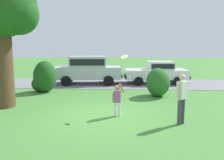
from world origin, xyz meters
TOP-DOWN VIEW (x-y plane):
  - ground_plane at (0.00, 0.00)m, footprint 80.00×80.00m
  - driveway_strip at (0.00, 7.54)m, footprint 28.00×4.40m
  - shrub_near_tree at (-3.75, 4.42)m, footprint 1.50×1.36m
  - shrub_centre_left at (2.66, 3.65)m, footprint 1.24×1.49m
  - parked_sedan at (3.16, 7.80)m, footprint 4.50×2.30m
  - parked_suv at (-1.67, 7.42)m, footprint 4.86×2.46m
  - child_thrower at (0.64, -0.01)m, footprint 0.47×0.24m
  - frisbee at (0.90, 0.38)m, footprint 0.30×0.27m
  - adult_onlooker at (2.86, -0.81)m, footprint 0.41×0.41m

SIDE VIEW (x-z plane):
  - ground_plane at x=0.00m, z-range 0.00..0.00m
  - driveway_strip at x=0.00m, z-range 0.00..0.02m
  - child_thrower at x=0.64m, z-range 0.07..1.36m
  - shrub_centre_left at x=2.66m, z-range 0.00..1.50m
  - shrub_near_tree at x=-3.75m, z-range -0.10..1.71m
  - parked_sedan at x=3.16m, z-range 0.07..1.63m
  - adult_onlooker at x=2.86m, z-range 0.11..1.85m
  - parked_suv at x=-1.67m, z-range 0.12..2.04m
  - frisbee at x=0.90m, z-range 2.15..2.34m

